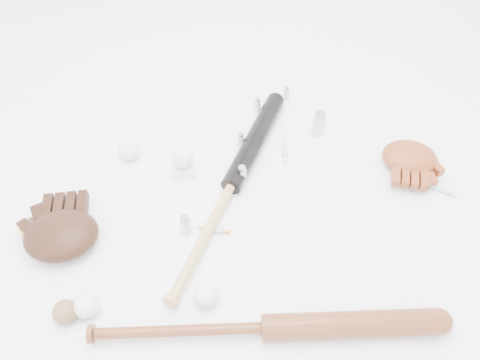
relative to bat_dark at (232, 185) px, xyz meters
name	(u,v)px	position (x,y,z in m)	size (l,w,h in m)	color
bat_dark	(232,185)	(0.00, 0.00, 0.00)	(0.98, 0.07, 0.07)	black
bat_wood	(266,328)	(-0.10, -0.50, 0.00)	(1.01, 0.07, 0.07)	brown
glove_dark	(61,235)	(-0.57, 0.01, 0.01)	(0.27, 0.27, 0.10)	black
glove_tan	(410,157)	(0.63, -0.13, 0.01)	(0.23, 0.23, 0.08)	brown
trading_card	(29,228)	(-0.67, 0.11, -0.03)	(0.06, 0.09, 0.00)	gold
pedestal	(184,168)	(-0.12, 0.15, -0.02)	(0.07, 0.07, 0.04)	white
baseball_on_pedestal	(182,157)	(-0.12, 0.15, 0.04)	(0.08, 0.08, 0.08)	white
baseball_left	(87,306)	(-0.54, -0.25, 0.00)	(0.07, 0.07, 0.07)	white
baseball_upper	(129,150)	(-0.28, 0.29, 0.00)	(0.08, 0.08, 0.08)	white
baseball_mid	(206,295)	(-0.22, -0.35, 0.00)	(0.07, 0.07, 0.07)	white
baseball_aged	(65,312)	(-0.60, -0.24, 0.00)	(0.07, 0.07, 0.07)	brown
syringe_1	(212,229)	(-0.12, -0.13, -0.03)	(0.14, 0.02, 0.02)	#ADBCC6
syringe_2	(285,149)	(0.26, 0.10, -0.03)	(0.15, 0.03, 0.02)	#ADBCC6
syringe_3	(442,190)	(0.67, -0.28, -0.03)	(0.17, 0.03, 0.02)	#ADBCC6
vial_0	(287,93)	(0.39, 0.37, 0.00)	(0.02, 0.02, 0.06)	#ADB7BE
vial_1	(257,105)	(0.25, 0.34, 0.00)	(0.03, 0.03, 0.06)	#ADB7BE
vial_2	(242,175)	(0.05, 0.02, 0.01)	(0.03, 0.03, 0.08)	#ADB7BE
vial_3	(319,123)	(0.41, 0.14, 0.02)	(0.04, 0.04, 0.11)	#ADB7BE
vial_4	(185,224)	(-0.20, -0.09, 0.00)	(0.03, 0.03, 0.08)	#ADB7BE
vial_5	(241,140)	(0.11, 0.19, 0.00)	(0.02, 0.02, 0.07)	#ADB7BE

